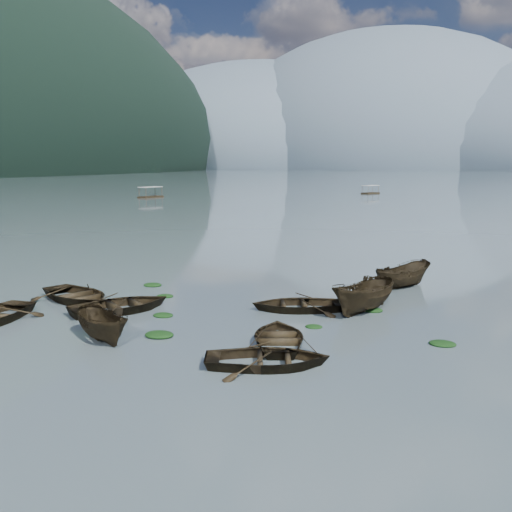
# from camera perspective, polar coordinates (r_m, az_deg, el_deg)

# --- Properties ---
(ground_plane) EXTENTS (2400.00, 2400.00, 0.00)m
(ground_plane) POSITION_cam_1_polar(r_m,az_deg,el_deg) (22.36, -9.15, -9.80)
(ground_plane) COLOR #4C5A5F
(haze_mtn_a) EXTENTS (520.00, 520.00, 280.00)m
(haze_mtn_a) POSITION_cam_1_polar(r_m,az_deg,el_deg) (957.65, 0.64, 8.75)
(haze_mtn_a) COLOR #475666
(haze_mtn_a) RESTS_ON ground
(haze_mtn_b) EXTENTS (520.00, 520.00, 340.00)m
(haze_mtn_b) POSITION_cam_1_polar(r_m,az_deg,el_deg) (921.59, 12.79, 8.51)
(haze_mtn_b) COLOR #475666
(haze_mtn_b) RESTS_ON ground
(rowboat_1) EXTENTS (5.95, 6.14, 1.04)m
(rowboat_1) POSITION_cam_1_polar(r_m,az_deg,el_deg) (29.21, -13.34, -5.40)
(rowboat_1) COLOR black
(rowboat_1) RESTS_ON ground
(rowboat_2) EXTENTS (3.97, 3.52, 1.50)m
(rowboat_2) POSITION_cam_1_polar(r_m,az_deg,el_deg) (24.82, -15.01, -8.07)
(rowboat_2) COLOR black
(rowboat_2) RESTS_ON ground
(rowboat_3) EXTENTS (4.21, 5.06, 0.90)m
(rowboat_3) POSITION_cam_1_polar(r_m,az_deg,el_deg) (23.52, 2.35, -8.72)
(rowboat_3) COLOR black
(rowboat_3) RESTS_ON ground
(rowboat_4) EXTENTS (5.31, 4.46, 0.94)m
(rowboat_4) POSITION_cam_1_polar(r_m,az_deg,el_deg) (21.00, 1.18, -10.95)
(rowboat_4) COLOR black
(rowboat_4) RESTS_ON ground
(rowboat_5) EXTENTS (3.57, 5.14, 1.86)m
(rowboat_5) POSITION_cam_1_polar(r_m,az_deg,el_deg) (28.74, 10.70, -5.55)
(rowboat_5) COLOR black
(rowboat_5) RESTS_ON ground
(rowboat_6) EXTENTS (6.22, 5.59, 1.06)m
(rowboat_6) POSITION_cam_1_polar(r_m,az_deg,el_deg) (31.98, -17.47, -4.32)
(rowboat_6) COLOR black
(rowboat_6) RESTS_ON ground
(rowboat_7) EXTENTS (5.52, 4.69, 0.97)m
(rowboat_7) POSITION_cam_1_polar(r_m,az_deg,el_deg) (28.78, 4.26, -5.39)
(rowboat_7) COLOR black
(rowboat_7) RESTS_ON ground
(rowboat_8) EXTENTS (3.95, 4.50, 1.69)m
(rowboat_8) POSITION_cam_1_polar(r_m,az_deg,el_deg) (34.98, 14.44, -3.04)
(rowboat_8) COLOR black
(rowboat_8) RESTS_ON ground
(weed_clump_1) EXTENTS (1.00, 0.80, 0.22)m
(weed_clump_1) POSITION_cam_1_polar(r_m,az_deg,el_deg) (27.88, -9.27, -5.97)
(weed_clump_1) COLOR black
(weed_clump_1) RESTS_ON ground
(weed_clump_2) EXTENTS (1.27, 1.01, 0.27)m
(weed_clump_2) POSITION_cam_1_polar(r_m,az_deg,el_deg) (24.74, -9.65, -7.94)
(weed_clump_2) COLOR black
(weed_clump_2) RESTS_ON ground
(weed_clump_3) EXTENTS (0.78, 0.66, 0.17)m
(weed_clump_3) POSITION_cam_1_polar(r_m,az_deg,el_deg) (25.86, 5.80, -7.10)
(weed_clump_3) COLOR black
(weed_clump_3) RESTS_ON ground
(weed_clump_4) EXTENTS (1.08, 0.86, 0.22)m
(weed_clump_4) POSITION_cam_1_polar(r_m,az_deg,el_deg) (24.51, 18.15, -8.44)
(weed_clump_4) COLOR black
(weed_clump_4) RESTS_ON ground
(weed_clump_5) EXTENTS (1.11, 0.90, 0.24)m
(weed_clump_5) POSITION_cam_1_polar(r_m,az_deg,el_deg) (34.80, -10.30, -2.96)
(weed_clump_5) COLOR black
(weed_clump_5) RESTS_ON ground
(weed_clump_6) EXTENTS (0.95, 0.79, 0.20)m
(weed_clump_6) POSITION_cam_1_polar(r_m,az_deg,el_deg) (31.87, -9.08, -4.05)
(weed_clump_6) COLOR black
(weed_clump_6) RESTS_ON ground
(weed_clump_7) EXTENTS (1.05, 0.84, 0.23)m
(weed_clump_7) POSITION_cam_1_polar(r_m,az_deg,el_deg) (29.03, 11.54, -5.43)
(weed_clump_7) COLOR black
(weed_clump_7) RESTS_ON ground
(pontoon_left) EXTENTS (3.86, 6.32, 2.26)m
(pontoon_left) POSITION_cam_1_polar(r_m,az_deg,el_deg) (126.53, -10.48, 5.76)
(pontoon_left) COLOR black
(pontoon_left) RESTS_ON ground
(pontoon_centre) EXTENTS (4.33, 5.54, 1.97)m
(pontoon_centre) POSITION_cam_1_polar(r_m,az_deg,el_deg) (144.06, 11.36, 6.13)
(pontoon_centre) COLOR black
(pontoon_centre) RESTS_ON ground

